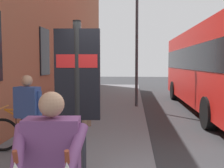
% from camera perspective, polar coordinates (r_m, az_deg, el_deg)
% --- Properties ---
extents(ground, '(60.00, 60.00, 0.00)m').
position_cam_1_polar(ground, '(9.85, 12.95, -7.43)').
color(ground, '#2D2D30').
extents(sidewalk_pavement, '(24.00, 3.50, 0.12)m').
position_cam_1_polar(sidewalk_pavement, '(11.77, -1.90, -5.07)').
color(sidewalk_pavement, slate).
rests_on(sidewalk_pavement, ground).
extents(station_facade, '(22.00, 0.65, 8.80)m').
position_cam_1_polar(station_facade, '(13.19, -10.62, 14.81)').
color(station_facade, '#9E563D').
rests_on(station_facade, ground).
extents(bicycle_by_door, '(0.48, 1.77, 0.97)m').
position_cam_1_polar(bicycle_by_door, '(6.11, -17.48, -9.96)').
color(bicycle_by_door, black).
rests_on(bicycle_by_door, sidewalk_pavement).
extents(bicycle_under_window, '(0.66, 1.71, 0.97)m').
position_cam_1_polar(bicycle_under_window, '(7.01, -14.59, -8.04)').
color(bicycle_under_window, black).
rests_on(bicycle_under_window, sidewalk_pavement).
extents(bicycle_far_end, '(0.67, 1.70, 0.97)m').
position_cam_1_polar(bicycle_far_end, '(7.82, -11.36, -6.69)').
color(bicycle_far_end, black).
rests_on(bicycle_far_end, sidewalk_pavement).
extents(bicycle_end_of_row, '(0.70, 1.70, 0.97)m').
position_cam_1_polar(bicycle_end_of_row, '(8.74, -9.92, -5.49)').
color(bicycle_end_of_row, black).
rests_on(bicycle_end_of_row, sidewalk_pavement).
extents(bicycle_nearest_sign, '(0.48, 1.77, 0.97)m').
position_cam_1_polar(bicycle_nearest_sign, '(9.60, -8.33, -4.57)').
color(bicycle_nearest_sign, black).
rests_on(bicycle_nearest_sign, sidewalk_pavement).
extents(bicycle_leaning_wall, '(0.59, 1.73, 0.97)m').
position_cam_1_polar(bicycle_leaning_wall, '(10.59, -7.80, -3.72)').
color(bicycle_leaning_wall, black).
rests_on(bicycle_leaning_wall, sidewalk_pavement).
extents(transit_info_sign, '(0.12, 0.55, 2.40)m').
position_cam_1_polar(transit_info_sign, '(3.28, -7.34, -0.67)').
color(transit_info_sign, black).
rests_on(transit_info_sign, sidewalk_pavement).
extents(city_bus, '(10.52, 2.70, 3.35)m').
position_cam_1_polar(city_bus, '(12.09, 21.13, 3.74)').
color(city_bus, red).
rests_on(city_bus, ground).
extents(pedestrian_near_bus, '(0.65, 0.40, 1.80)m').
position_cam_1_polar(pedestrian_near_bus, '(4.54, -6.52, -5.62)').
color(pedestrian_near_bus, '#26262D').
rests_on(pedestrian_near_bus, sidewalk_pavement).
extents(pedestrian_crossing_street, '(0.32, 0.62, 1.66)m').
position_cam_1_polar(pedestrian_crossing_street, '(5.53, -17.54, -4.86)').
color(pedestrian_crossing_street, '#26262D').
rests_on(pedestrian_crossing_street, sidewalk_pavement).
extents(tourist_with_hotdogs, '(0.59, 0.63, 1.65)m').
position_cam_1_polar(tourist_with_hotdogs, '(2.46, -12.66, -16.42)').
color(tourist_with_hotdogs, '#B2A599').
rests_on(tourist_with_hotdogs, sidewalk_pavement).
extents(street_lamp, '(0.28, 0.28, 5.71)m').
position_cam_1_polar(street_lamp, '(11.76, 5.31, 11.56)').
color(street_lamp, '#333338').
rests_on(street_lamp, sidewalk_pavement).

